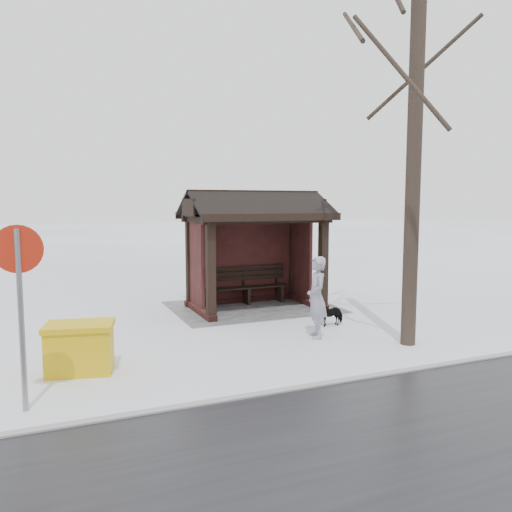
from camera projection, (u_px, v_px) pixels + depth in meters
The scene contains 9 objects.
ground at pixel (255, 309), 13.09m from camera, with size 120.00×120.00×0.00m, color white.
kerb at pixel (387, 374), 8.05m from camera, with size 120.00×0.15×0.06m, color gray.
trampled_patch at pixel (252, 307), 13.27m from camera, with size 4.20×3.20×0.02m, color gray.
bus_shelter at pixel (253, 226), 13.01m from camera, with size 3.60×2.40×3.09m.
tree_near at pixel (418, 18), 9.16m from camera, with size 3.42×3.42×9.03m.
pedestrian at pixel (317, 297), 10.20m from camera, with size 0.61×0.40×1.68m, color #8E88A0.
dog at pixel (329, 314), 11.29m from camera, with size 0.29×0.64×0.54m, color black.
grit_bin at pixel (80, 348), 8.14m from camera, with size 1.20×0.94×0.82m.
road_sign at pixel (19, 279), 6.50m from camera, with size 0.63×0.13×2.49m.
Camera 1 is at (4.96, 11.87, 2.77)m, focal length 35.00 mm.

